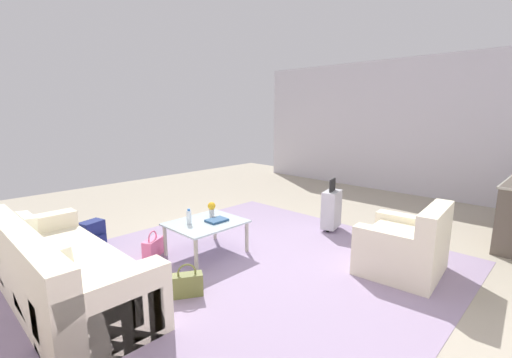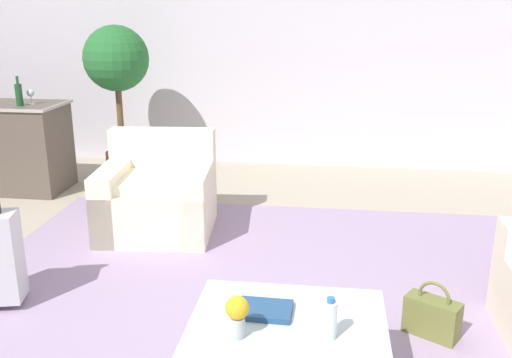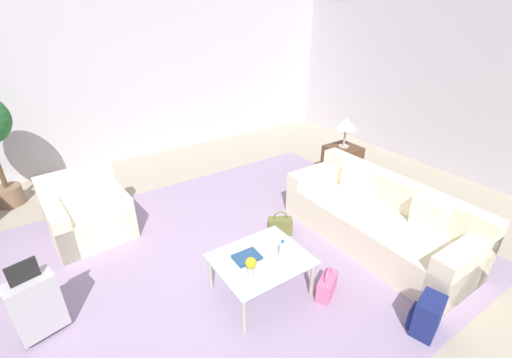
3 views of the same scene
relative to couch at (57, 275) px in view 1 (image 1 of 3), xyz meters
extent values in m
plane|color=#A89E89|center=(-2.19, 0.60, -0.30)|extent=(12.00, 12.00, 0.00)
cube|color=silver|center=(-7.25, 0.60, 1.25)|extent=(0.12, 8.00, 3.10)
cube|color=#9984A3|center=(-1.59, 0.80, -0.29)|extent=(5.20, 4.40, 0.01)
cube|color=beige|center=(-0.09, 0.00, -0.07)|extent=(0.93, 2.44, 0.45)
cube|color=beige|center=(0.26, 0.00, 0.12)|extent=(0.22, 2.44, 0.83)
cube|color=beige|center=(-0.09, -1.10, 0.02)|extent=(0.93, 0.24, 0.64)
cube|color=beige|center=(-0.09, 1.10, 0.02)|extent=(0.93, 0.24, 0.64)
cube|color=white|center=(0.10, -0.55, 0.33)|extent=(0.15, 0.40, 0.41)
cube|color=white|center=(0.10, 0.55, 0.33)|extent=(0.16, 0.40, 0.41)
cube|color=beige|center=(-3.09, 2.20, -0.08)|extent=(1.01, 0.94, 0.44)
cube|color=beige|center=(-3.12, 2.53, 0.13)|extent=(0.95, 0.28, 0.85)
cube|color=beige|center=(-2.72, 2.23, 0.00)|extent=(0.27, 0.88, 0.60)
cube|color=beige|center=(-3.46, 2.17, 0.00)|extent=(0.27, 0.88, 0.60)
cube|color=white|center=(-3.09, 2.15, 0.18)|extent=(0.75, 0.66, 0.08)
cube|color=silver|center=(-1.79, 0.10, 0.14)|extent=(0.95, 0.79, 0.02)
cylinder|color=#ADA899|center=(-2.22, 0.44, -0.08)|extent=(0.05, 0.05, 0.43)
cylinder|color=#ADA899|center=(-1.37, 0.44, -0.08)|extent=(0.05, 0.05, 0.43)
cylinder|color=#ADA899|center=(-2.22, -0.24, -0.08)|extent=(0.05, 0.05, 0.43)
cylinder|color=#ADA899|center=(-1.37, -0.24, -0.08)|extent=(0.05, 0.05, 0.43)
cylinder|color=silver|center=(-1.59, 0.00, 0.24)|extent=(0.06, 0.06, 0.18)
cylinder|color=#2D6BBC|center=(-1.59, 0.00, 0.34)|extent=(0.04, 0.04, 0.02)
cube|color=navy|center=(-1.91, 0.18, 0.17)|extent=(0.27, 0.21, 0.03)
cylinder|color=#B2B7BC|center=(-2.01, -0.05, 0.20)|extent=(0.07, 0.07, 0.10)
sphere|color=gold|center=(-2.01, -0.05, 0.30)|extent=(0.11, 0.11, 0.11)
cube|color=#B7B7BC|center=(-3.79, 0.80, 0.05)|extent=(0.44, 0.31, 0.60)
cube|color=black|center=(-3.79, 0.80, 0.45)|extent=(0.24, 0.08, 0.20)
cylinder|color=black|center=(-3.93, 0.77, -0.27)|extent=(0.03, 0.05, 0.05)
cylinder|color=black|center=(-3.66, 0.83, -0.27)|extent=(0.03, 0.05, 0.05)
cube|color=olive|center=(-0.98, 0.82, -0.18)|extent=(0.35, 0.29, 0.24)
torus|color=olive|center=(-0.98, 0.82, -0.04)|extent=(0.18, 0.12, 0.20)
cube|color=pink|center=(-1.24, -0.34, -0.18)|extent=(0.35, 0.28, 0.24)
torus|color=pink|center=(-1.24, -0.34, -0.04)|extent=(0.18, 0.11, 0.20)
cube|color=navy|center=(-0.79, -1.20, -0.10)|extent=(0.34, 0.27, 0.40)
cube|color=navy|center=(-0.83, -1.08, -0.18)|extent=(0.22, 0.11, 0.18)
camera|label=1|loc=(0.90, 3.62, 1.60)|focal=24.00mm
camera|label=2|loc=(-1.62, -2.32, 1.61)|focal=40.00mm
camera|label=3|loc=(-3.39, -2.18, 2.48)|focal=24.00mm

